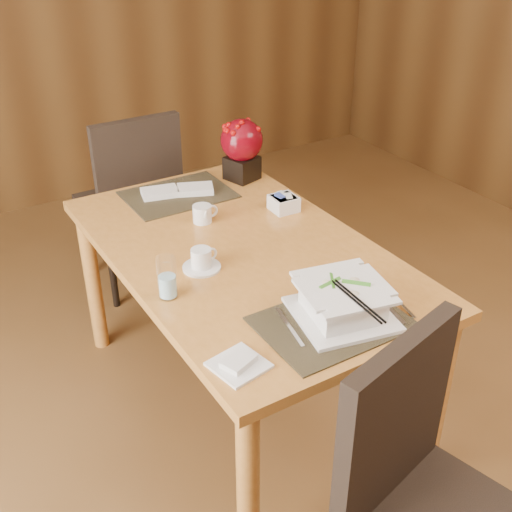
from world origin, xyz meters
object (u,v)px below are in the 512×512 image
soup_setting (343,302)px  bread_plate (239,365)px  sugar_caddy (284,203)px  far_chair (133,195)px  coffee_cup (201,260)px  dining_table (242,270)px  creamer_jug (202,214)px  berry_decor (242,146)px  water_glass (167,278)px  near_chair (426,495)px

soup_setting → bread_plate: 0.40m
sugar_caddy → far_chair: bearing=110.8°
coffee_cup → sugar_caddy: 0.56m
dining_table → bread_plate: (-0.35, -0.58, 0.10)m
far_chair → creamer_jug: bearing=89.7°
berry_decor → far_chair: size_ratio=0.29×
soup_setting → creamer_jug: (-0.07, 0.81, -0.02)m
soup_setting → water_glass: bearing=148.3°
creamer_jug → soup_setting: bearing=-81.1°
water_glass → bread_plate: bearing=-87.3°
dining_table → coffee_cup: size_ratio=11.00×
soup_setting → coffee_cup: 0.55m
near_chair → coffee_cup: bearing=82.5°
creamer_jug → near_chair: bearing=-88.4°
soup_setting → berry_decor: (0.28, 1.10, 0.10)m
creamer_jug → bread_plate: creamer_jug is taller
creamer_jug → water_glass: bearing=-125.4°
far_chair → soup_setting: bearing=92.4°
dining_table → far_chair: size_ratio=1.52×
near_chair → soup_setting: bearing=63.1°
berry_decor → bread_plate: bearing=-120.8°
berry_decor → far_chair: 0.71m
water_glass → bread_plate: size_ratio=1.04×
near_chair → creamer_jug: bearing=73.8°
coffee_cup → berry_decor: size_ratio=0.48×
water_glass → sugar_caddy: 0.76m
coffee_cup → berry_decor: bearing=49.3°
water_glass → near_chair: 1.00m
coffee_cup → far_chair: size_ratio=0.14×
berry_decor → bread_plate: size_ratio=1.98×
dining_table → water_glass: 0.43m
bread_plate → near_chair: bearing=-61.4°
sugar_caddy → far_chair: far_chair is taller
dining_table → far_chair: (-0.02, 1.06, -0.10)m
creamer_jug → far_chair: bearing=93.6°
sugar_caddy → near_chair: near_chair is taller
sugar_caddy → coffee_cup: bearing=-154.9°
soup_setting → far_chair: size_ratio=0.35×
sugar_caddy → bread_plate: 1.01m
creamer_jug → far_chair: (0.00, 0.79, -0.23)m
creamer_jug → sugar_caddy: (0.34, -0.08, -0.00)m
water_glass → sugar_caddy: water_glass is taller
water_glass → bread_plate: (0.02, -0.43, -0.07)m
water_glass → berry_decor: 1.00m
water_glass → berry_decor: size_ratio=0.53×
near_chair → far_chair: bearing=74.6°
bread_plate → far_chair: size_ratio=0.14×
near_chair → far_chair: (0.06, 2.14, -0.00)m
soup_setting → coffee_cup: bearing=127.5°
dining_table → soup_setting: (0.04, -0.54, 0.16)m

